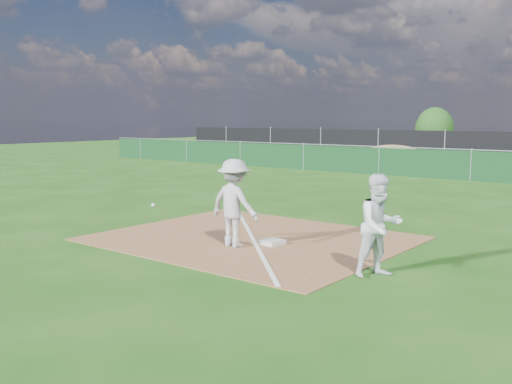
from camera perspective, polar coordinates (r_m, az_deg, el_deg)
ground at (r=19.73m, az=16.18°, el=-0.19°), size 90.00×90.00×0.00m
infield_dirt at (r=11.98m, az=-0.37°, el=-4.66°), size 6.00×5.00×0.02m
foul_line at (r=11.97m, az=-0.37°, el=-4.59°), size 5.01×5.01×0.01m
green_fence at (r=24.35m, az=20.69°, el=2.45°), size 44.00×0.05×1.20m
dirt_mound at (r=29.42m, az=13.47°, el=3.48°), size 3.38×2.60×1.17m
first_base at (r=11.40m, az=1.64°, el=-5.02°), size 0.46×0.46×0.09m
play_at_first at (r=11.08m, az=-2.19°, el=-1.11°), size 2.54×0.73×1.71m
runner at (r=9.25m, az=12.29°, el=-3.31°), size 0.94×1.00×1.65m
car_left at (r=38.87m, az=17.22°, el=4.62°), size 5.05×2.88×1.62m
tree_left at (r=44.17m, az=17.41°, el=6.04°), size 2.76×2.76×3.27m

